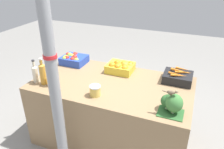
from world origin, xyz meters
TOP-DOWN VIEW (x-y plane):
  - ground_plane at (0.00, 0.00)m, footprint 10.00×10.00m
  - market_table at (0.00, 0.00)m, footprint 1.72×0.95m
  - support_pole at (-0.25, -0.66)m, footprint 0.11×0.11m
  - apple_crate at (-0.66, 0.30)m, footprint 0.31×0.27m
  - orange_crate at (-0.01, 0.29)m, footprint 0.31×0.27m
  - carrot_crate at (0.66, 0.30)m, footprint 0.31×0.27m
  - broccoli_pile at (0.68, -0.29)m, footprint 0.22×0.21m
  - juice_bottle_cloudy at (-0.78, -0.30)m, footprint 0.06×0.06m
  - juice_bottle_amber at (-0.67, -0.30)m, footprint 0.07×0.07m
  - juice_bottle_golden at (-0.56, -0.30)m, footprint 0.07×0.07m
  - pickle_jar at (-0.06, -0.30)m, footprint 0.11×0.11m
  - sparrow_bird at (0.66, -0.33)m, footprint 0.14×0.04m

SIDE VIEW (x-z plane):
  - ground_plane at x=0.00m, z-range 0.00..0.00m
  - market_table at x=0.00m, z-range 0.00..0.77m
  - carrot_crate at x=0.66m, z-range 0.76..0.89m
  - pickle_jar at x=-0.06m, z-range 0.77..0.88m
  - apple_crate at x=-0.66m, z-range 0.77..0.89m
  - orange_crate at x=-0.01m, z-range 0.77..0.90m
  - broccoli_pile at x=0.68m, z-range 0.77..0.96m
  - juice_bottle_golden at x=-0.56m, z-range 0.75..1.01m
  - juice_bottle_cloudy at x=-0.78m, z-range 0.75..1.01m
  - juice_bottle_amber at x=-0.67m, z-range 0.75..1.05m
  - sparrow_bird at x=0.66m, z-range 0.96..1.01m
  - support_pole at x=-0.25m, z-range 0.00..2.36m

